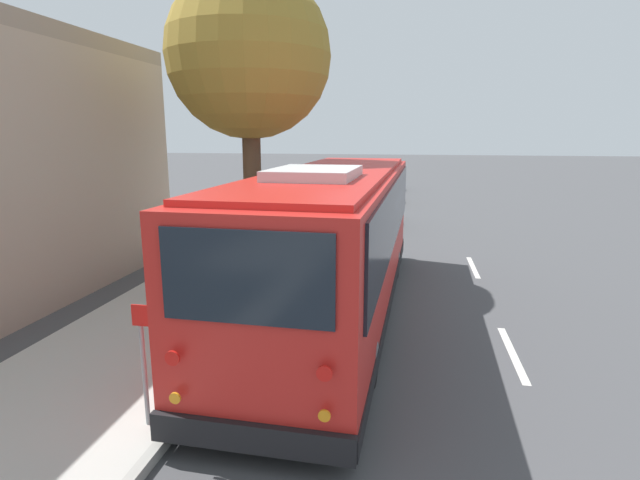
# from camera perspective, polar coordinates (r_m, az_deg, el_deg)

# --- Properties ---
(ground_plane) EXTENTS (160.00, 160.00, 0.00)m
(ground_plane) POSITION_cam_1_polar(r_m,az_deg,el_deg) (12.27, 4.00, -6.45)
(ground_plane) COLOR #474749
(sidewalk_slab) EXTENTS (80.00, 3.60, 0.15)m
(sidewalk_slab) POSITION_cam_1_polar(r_m,az_deg,el_deg) (13.11, -11.97, -5.13)
(sidewalk_slab) COLOR #B2AFA8
(sidewalk_slab) RESTS_ON ground
(curb_strip) EXTENTS (80.00, 0.14, 0.15)m
(curb_strip) POSITION_cam_1_polar(r_m,az_deg,el_deg) (12.54, -3.97, -5.68)
(curb_strip) COLOR #9D9A94
(curb_strip) RESTS_ON ground
(shuttle_bus) EXTENTS (10.93, 2.86, 3.33)m
(shuttle_bus) POSITION_cam_1_polar(r_m,az_deg,el_deg) (10.62, 1.63, 0.57)
(shuttle_bus) COLOR red
(shuttle_bus) RESTS_ON ground
(parked_sedan_black) EXTENTS (4.52, 1.93, 1.27)m
(parked_sedan_black) POSITION_cam_1_polar(r_m,az_deg,el_deg) (21.47, 5.42, 3.23)
(parked_sedan_black) COLOR black
(parked_sedan_black) RESTS_ON ground
(parked_sedan_tan) EXTENTS (4.47, 1.96, 1.27)m
(parked_sedan_tan) POSITION_cam_1_polar(r_m,az_deg,el_deg) (28.48, 6.63, 5.41)
(parked_sedan_tan) COLOR tan
(parked_sedan_tan) RESTS_ON ground
(parked_sedan_gray) EXTENTS (4.48, 1.97, 1.26)m
(parked_sedan_gray) POSITION_cam_1_polar(r_m,az_deg,el_deg) (34.79, 7.35, 6.60)
(parked_sedan_gray) COLOR slate
(parked_sedan_gray) RESTS_ON ground
(street_tree) EXTENTS (4.28, 4.28, 8.50)m
(street_tree) POSITION_cam_1_polar(r_m,az_deg,el_deg) (14.00, -8.01, 21.19)
(street_tree) COLOR brown
(street_tree) RESTS_ON sidewalk_slab
(sign_post_near) EXTENTS (0.06, 0.22, 1.66)m
(sign_post_near) POSITION_cam_1_polar(r_m,az_deg,el_deg) (6.99, -19.49, -13.21)
(sign_post_near) COLOR gray
(sign_post_near) RESTS_ON sidewalk_slab
(sign_post_far) EXTENTS (0.06, 0.22, 1.42)m
(sign_post_far) POSITION_cam_1_polar(r_m,az_deg,el_deg) (8.72, -12.78, -8.47)
(sign_post_far) COLOR gray
(sign_post_far) RESTS_ON sidewalk_slab
(fire_hydrant) EXTENTS (0.22, 0.22, 0.81)m
(fire_hydrant) POSITION_cam_1_polar(r_m,az_deg,el_deg) (18.50, -0.90, 1.72)
(fire_hydrant) COLOR #99999E
(fire_hydrant) RESTS_ON sidewalk_slab
(lane_stripe_mid) EXTENTS (2.40, 0.14, 0.01)m
(lane_stripe_mid) POSITION_cam_1_polar(r_m,az_deg,el_deg) (9.90, 21.14, -11.98)
(lane_stripe_mid) COLOR silver
(lane_stripe_mid) RESTS_ON ground
(lane_stripe_ahead) EXTENTS (2.40, 0.14, 0.01)m
(lane_stripe_ahead) POSITION_cam_1_polar(r_m,az_deg,el_deg) (15.51, 17.09, -2.98)
(lane_stripe_ahead) COLOR silver
(lane_stripe_ahead) RESTS_ON ground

